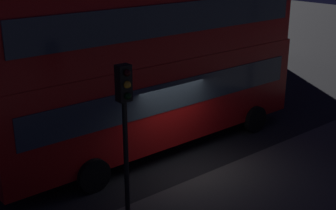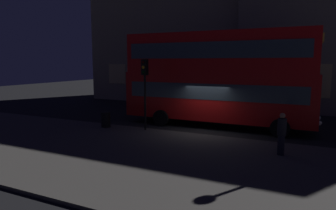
{
  "view_description": "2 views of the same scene",
  "coord_description": "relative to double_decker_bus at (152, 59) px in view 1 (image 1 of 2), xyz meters",
  "views": [
    {
      "loc": [
        -8.42,
        -9.66,
        6.51
      ],
      "look_at": [
        -0.57,
        -0.03,
        2.16
      ],
      "focal_mm": 49.14,
      "sensor_mm": 36.0,
      "label": 1
    },
    {
      "loc": [
        5.25,
        -15.53,
        3.82
      ],
      "look_at": [
        -2.01,
        -0.38,
        1.43
      ],
      "focal_mm": 32.19,
      "sensor_mm": 36.0,
      "label": 2
    }
  ],
  "objects": [
    {
      "name": "traffic_light_far_side",
      "position": [
        8.87,
        2.57,
        -0.21
      ],
      "size": [
        0.37,
        0.39,
        3.97
      ],
      "rotation": [
        0.0,
        0.0,
        2.92
      ],
      "color": "black",
      "rests_on": "ground"
    },
    {
      "name": "ground_plane",
      "position": [
        -0.16,
        -1.68,
        -3.06
      ],
      "size": [
        80.0,
        80.0,
        0.0
      ],
      "primitive_type": "plane",
      "color": "black"
    },
    {
      "name": "traffic_light_near_kerb",
      "position": [
        -3.1,
        -3.05,
        -0.16
      ],
      "size": [
        0.33,
        0.36,
        3.87
      ],
      "rotation": [
        0.0,
        0.0,
        -0.02
      ],
      "color": "black",
      "rests_on": "sidewalk_slab"
    },
    {
      "name": "double_decker_bus",
      "position": [
        0.0,
        0.0,
        0.0
      ],
      "size": [
        11.17,
        2.8,
        5.53
      ],
      "rotation": [
        0.0,
        0.0,
        0.01
      ],
      "color": "#B20F0F",
      "rests_on": "ground"
    }
  ]
}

